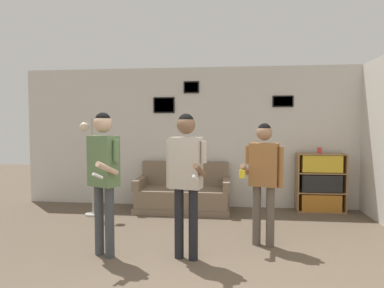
{
  "coord_description": "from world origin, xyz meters",
  "views": [
    {
      "loc": [
        0.27,
        -2.8,
        1.6
      ],
      "look_at": [
        -0.27,
        1.91,
        1.33
      ],
      "focal_mm": 32.0,
      "sensor_mm": 36.0,
      "label": 1
    }
  ],
  "objects_px": {
    "couch": "(183,195)",
    "bookshelf": "(320,183)",
    "person_player_foreground_left": "(103,168)",
    "person_watcher_holding_cup": "(264,171)",
    "person_player_foreground_center": "(186,170)",
    "floor_lamp": "(92,147)",
    "drinking_cup": "(319,150)"
  },
  "relations": [
    {
      "from": "couch",
      "to": "bookshelf",
      "type": "xyz_separation_m",
      "value": [
        2.51,
        0.2,
        0.24
      ]
    },
    {
      "from": "person_player_foreground_left",
      "to": "person_watcher_holding_cup",
      "type": "xyz_separation_m",
      "value": [
        1.95,
        0.57,
        -0.09
      ]
    },
    {
      "from": "couch",
      "to": "person_player_foreground_center",
      "type": "bearing_deg",
      "value": -81.2
    },
    {
      "from": "floor_lamp",
      "to": "person_player_foreground_center",
      "type": "relative_size",
      "value": 1.01
    },
    {
      "from": "couch",
      "to": "floor_lamp",
      "type": "xyz_separation_m",
      "value": [
        -1.54,
        -0.51,
        0.91
      ]
    },
    {
      "from": "person_player_foreground_center",
      "to": "couch",
      "type": "bearing_deg",
      "value": 98.8
    },
    {
      "from": "couch",
      "to": "drinking_cup",
      "type": "distance_m",
      "value": 2.63
    },
    {
      "from": "floor_lamp",
      "to": "person_player_foreground_left",
      "type": "relative_size",
      "value": 1.0
    },
    {
      "from": "person_player_foreground_center",
      "to": "drinking_cup",
      "type": "relative_size",
      "value": 15.65
    },
    {
      "from": "floor_lamp",
      "to": "drinking_cup",
      "type": "bearing_deg",
      "value": 9.93
    },
    {
      "from": "couch",
      "to": "drinking_cup",
      "type": "height_order",
      "value": "drinking_cup"
    },
    {
      "from": "drinking_cup",
      "to": "bookshelf",
      "type": "bearing_deg",
      "value": -0.53
    },
    {
      "from": "person_player_foreground_center",
      "to": "person_watcher_holding_cup",
      "type": "xyz_separation_m",
      "value": [
        0.95,
        0.56,
        -0.08
      ]
    },
    {
      "from": "person_watcher_holding_cup",
      "to": "couch",
      "type": "bearing_deg",
      "value": 127.12
    },
    {
      "from": "bookshelf",
      "to": "person_player_foreground_left",
      "type": "xyz_separation_m",
      "value": [
        -3.16,
        -2.49,
        0.55
      ]
    },
    {
      "from": "person_watcher_holding_cup",
      "to": "person_player_foreground_center",
      "type": "bearing_deg",
      "value": -149.65
    },
    {
      "from": "bookshelf",
      "to": "floor_lamp",
      "type": "distance_m",
      "value": 4.16
    },
    {
      "from": "bookshelf",
      "to": "person_player_foreground_center",
      "type": "bearing_deg",
      "value": -131.06
    },
    {
      "from": "floor_lamp",
      "to": "couch",
      "type": "bearing_deg",
      "value": 18.26
    },
    {
      "from": "person_player_foreground_left",
      "to": "person_watcher_holding_cup",
      "type": "relative_size",
      "value": 1.08
    },
    {
      "from": "bookshelf",
      "to": "couch",
      "type": "bearing_deg",
      "value": -175.53
    },
    {
      "from": "floor_lamp",
      "to": "person_player_foreground_center",
      "type": "bearing_deg",
      "value": -43.23
    },
    {
      "from": "person_player_foreground_left",
      "to": "drinking_cup",
      "type": "xyz_separation_m",
      "value": [
        3.13,
        2.49,
        0.05
      ]
    },
    {
      "from": "floor_lamp",
      "to": "person_watcher_holding_cup",
      "type": "bearing_deg",
      "value": -23.2
    },
    {
      "from": "bookshelf",
      "to": "person_watcher_holding_cup",
      "type": "distance_m",
      "value": 2.31
    },
    {
      "from": "couch",
      "to": "drinking_cup",
      "type": "xyz_separation_m",
      "value": [
        2.48,
        0.2,
        0.84
      ]
    },
    {
      "from": "person_watcher_holding_cup",
      "to": "drinking_cup",
      "type": "height_order",
      "value": "person_watcher_holding_cup"
    },
    {
      "from": "couch",
      "to": "floor_lamp",
      "type": "distance_m",
      "value": 1.85
    },
    {
      "from": "person_watcher_holding_cup",
      "to": "floor_lamp",
      "type": "bearing_deg",
      "value": 156.8
    },
    {
      "from": "bookshelf",
      "to": "person_player_foreground_left",
      "type": "bearing_deg",
      "value": -141.71
    },
    {
      "from": "person_player_foreground_center",
      "to": "person_watcher_holding_cup",
      "type": "relative_size",
      "value": 1.07
    },
    {
      "from": "person_player_foreground_center",
      "to": "drinking_cup",
      "type": "distance_m",
      "value": 3.27
    }
  ]
}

